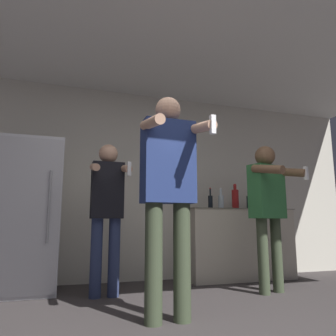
# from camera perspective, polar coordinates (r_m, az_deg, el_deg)

# --- Properties ---
(wall_back) EXTENTS (7.00, 0.06, 2.55)m
(wall_back) POSITION_cam_1_polar(r_m,az_deg,el_deg) (4.49, -6.53, -2.73)
(wall_back) COLOR beige
(wall_back) RESTS_ON ground_plane
(ceiling_slab) EXTENTS (7.00, 3.27, 0.05)m
(ceiling_slab) POSITION_cam_1_polar(r_m,az_deg,el_deg) (3.60, -1.24, 21.06)
(ceiling_slab) COLOR silver
(ceiling_slab) RESTS_ON wall_back
(refrigerator) EXTENTS (0.68, 0.75, 1.66)m
(refrigerator) POSITION_cam_1_polar(r_m,az_deg,el_deg) (3.99, -23.08, -7.57)
(refrigerator) COLOR silver
(refrigerator) RESTS_ON ground_plane
(counter) EXTENTS (1.51, 0.57, 0.94)m
(counter) POSITION_cam_1_polar(r_m,az_deg,el_deg) (4.70, 12.04, -12.74)
(counter) COLOR #BCB29E
(counter) RESTS_ON ground_plane
(bottle_clear_vodka) EXTENTS (0.08, 0.08, 0.28)m
(bottle_clear_vodka) POSITION_cam_1_polar(r_m,az_deg,el_deg) (4.51, 9.22, -5.64)
(bottle_clear_vodka) COLOR silver
(bottle_clear_vodka) RESTS_ON counter
(bottle_short_whiskey) EXTENTS (0.09, 0.09, 0.35)m
(bottle_short_whiskey) POSITION_cam_1_polar(r_m,az_deg,el_deg) (4.61, 11.63, -5.19)
(bottle_short_whiskey) COLOR maroon
(bottle_short_whiskey) RESTS_ON counter
(bottle_amber_bourbon) EXTENTS (0.07, 0.07, 0.32)m
(bottle_amber_bourbon) POSITION_cam_1_polar(r_m,az_deg,el_deg) (4.99, 18.50, -5.46)
(bottle_amber_bourbon) COLOR black
(bottle_amber_bourbon) RESTS_ON counter
(bottle_red_label) EXTENTS (0.06, 0.06, 0.28)m
(bottle_red_label) POSITION_cam_1_polar(r_m,az_deg,el_deg) (4.44, 7.40, -5.75)
(bottle_red_label) COLOR black
(bottle_red_label) RESTS_ON counter
(bottle_brown_liquor) EXTENTS (0.08, 0.08, 0.27)m
(bottle_brown_liquor) POSITION_cam_1_polar(r_m,az_deg,el_deg) (4.73, 14.03, -5.72)
(bottle_brown_liquor) COLOR black
(bottle_brown_liquor) RESTS_ON counter
(person_woman_foreground) EXTENTS (0.48, 0.53, 1.77)m
(person_woman_foreground) POSITION_cam_1_polar(r_m,az_deg,el_deg) (2.61, 0.09, -3.13)
(person_woman_foreground) COLOR #38422D
(person_woman_foreground) RESTS_ON ground_plane
(person_man_side) EXTENTS (0.57, 0.59, 1.62)m
(person_man_side) POSITION_cam_1_polar(r_m,az_deg,el_deg) (3.84, 17.06, -5.41)
(person_man_side) COLOR #38422D
(person_man_side) RESTS_ON ground_plane
(person_spectator_back) EXTENTS (0.39, 0.48, 1.59)m
(person_spectator_back) POSITION_cam_1_polar(r_m,az_deg,el_deg) (3.53, -10.59, -6.32)
(person_spectator_back) COLOR navy
(person_spectator_back) RESTS_ON ground_plane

